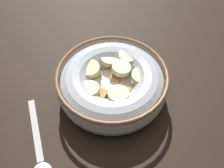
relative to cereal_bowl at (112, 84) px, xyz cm
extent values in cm
cube|color=black|center=(0.04, -0.03, -3.98)|extent=(115.26, 115.26, 2.00)
cylinder|color=#B2BCC6|center=(0.04, -0.03, -2.68)|extent=(9.87, 9.87, 0.60)
torus|color=#B2BCC6|center=(0.04, -0.03, -0.22)|extent=(17.95, 17.95, 5.52)
torus|color=brown|center=(0.04, -0.03, 2.24)|extent=(18.01, 18.01, 0.60)
cylinder|color=white|center=(0.04, -0.03, -0.14)|extent=(14.64, 14.64, 0.40)
cube|color=#AD7F42|center=(2.97, -0.34, 0.58)|extent=(2.20, 2.15, 0.95)
cube|color=#AD7F42|center=(-5.55, 0.50, 0.61)|extent=(2.39, 2.39, 0.81)
cube|color=#B78947|center=(4.42, 2.97, 0.54)|extent=(2.28, 2.27, 0.83)
cube|color=#B78947|center=(2.13, -1.85, 0.46)|extent=(2.33, 2.33, 0.76)
cube|color=tan|center=(-5.88, -2.13, 0.36)|extent=(2.34, 2.34, 0.79)
cube|color=#B78947|center=(-1.11, 0.75, 0.44)|extent=(2.31, 2.29, 0.84)
cube|color=#AD7F42|center=(5.78, -0.08, 0.61)|extent=(1.97, 1.94, 0.85)
cube|color=tan|center=(2.18, 5.96, 0.62)|extent=(2.25, 2.20, 0.95)
cube|color=tan|center=(0.35, 5.07, 0.46)|extent=(2.40, 2.40, 0.85)
cube|color=tan|center=(-2.11, -2.57, 0.35)|extent=(2.18, 2.20, 0.84)
cube|color=tan|center=(-0.59, 6.40, 0.58)|extent=(2.03, 1.96, 0.97)
cube|color=tan|center=(-4.01, -1.02, 0.41)|extent=(1.95, 2.00, 0.90)
cube|color=#AD7F42|center=(0.31, -3.97, 0.39)|extent=(2.33, 2.30, 0.94)
cube|color=tan|center=(1.58, 4.12, 0.51)|extent=(1.69, 1.77, 0.94)
cube|color=#B78947|center=(-3.11, 5.22, 0.42)|extent=(2.43, 2.42, 0.93)
cube|color=tan|center=(2.15, 1.78, 0.48)|extent=(2.31, 2.26, 0.98)
cube|color=tan|center=(-1.91, 2.11, 0.39)|extent=(1.87, 1.84, 0.84)
cube|color=#B78947|center=(-0.83, -5.16, 0.54)|extent=(2.39, 2.39, 0.84)
cube|color=#AD7F42|center=(1.02, -5.53, 0.47)|extent=(2.37, 2.37, 0.76)
cylinder|color=#F4EABC|center=(-4.54, 0.32, 1.36)|extent=(4.12, 4.12, 1.47)
cylinder|color=beige|center=(-2.34, -3.33, 1.47)|extent=(3.29, 3.24, 1.60)
cylinder|color=#F4EABC|center=(3.59, 0.59, 1.85)|extent=(3.30, 3.29, 1.13)
cylinder|color=#F9EFC6|center=(-4.23, 3.09, 1.85)|extent=(4.51, 4.46, 1.35)
cylinder|color=beige|center=(-0.44, 4.64, 1.39)|extent=(4.47, 4.46, 1.23)
cylinder|color=beige|center=(2.01, -3.74, 1.59)|extent=(3.46, 3.48, 1.33)
cylinder|color=#F9EFC6|center=(-1.61, 1.65, 1.86)|extent=(4.37, 4.44, 1.47)
cube|color=silver|center=(5.45, -12.66, -2.80)|extent=(11.29, 3.21, 0.36)
camera|label=1|loc=(27.77, -2.90, 35.37)|focal=44.19mm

